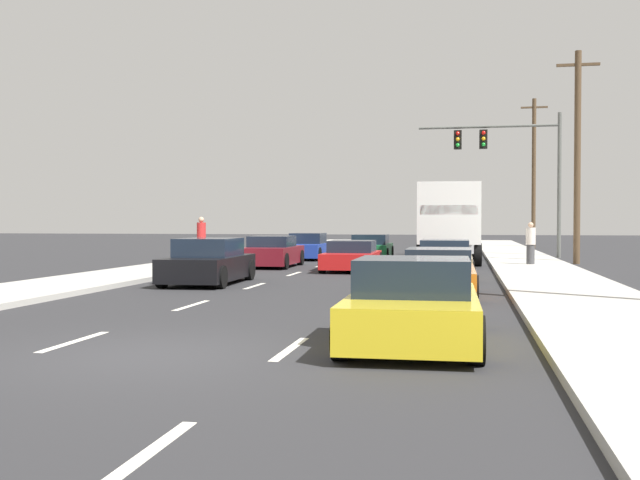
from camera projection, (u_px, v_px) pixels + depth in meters
name	position (u px, v px, depth m)	size (l,w,h in m)	color
ground_plane	(373.00, 261.00, 34.75)	(140.00, 140.00, 0.00)	#2B2B2D
sidewalk_right	(534.00, 268.00, 28.54)	(3.15, 80.00, 0.14)	#B2AFA8
sidewalk_left	(197.00, 264.00, 31.14)	(3.15, 80.00, 0.14)	#B2AFA8
lane_markings	(369.00, 263.00, 33.12)	(3.54, 57.00, 0.01)	silver
car_blue	(308.00, 247.00, 36.29)	(1.86, 4.42, 1.28)	#1E389E
car_maroon	(272.00, 253.00, 30.03)	(2.00, 4.08, 1.26)	maroon
car_black	(208.00, 263.00, 21.96)	(2.03, 4.24, 1.35)	black
car_green	(371.00, 248.00, 35.42)	(1.98, 4.30, 1.24)	#196B38
car_red	(352.00, 257.00, 27.75)	(2.03, 4.17, 1.13)	red
box_truck	(449.00, 218.00, 32.78)	(2.75, 8.90, 3.39)	white
car_tan	(445.00, 260.00, 24.20)	(1.82, 4.57, 1.26)	tan
car_orange	(439.00, 274.00, 18.22)	(1.86, 4.05, 1.19)	orange
car_yellow	(413.00, 305.00, 11.18)	(2.04, 4.27, 1.30)	yellow
traffic_signal_mast	(502.00, 152.00, 38.15)	(7.20, 0.69, 7.38)	#595B56
utility_pole_mid	(577.00, 155.00, 32.06)	(1.80, 0.28, 9.21)	brown
utility_pole_far	(534.00, 172.00, 51.27)	(1.80, 0.28, 10.33)	brown
pedestrian_near_corner	(201.00, 239.00, 31.56)	(0.38, 0.38, 1.90)	#3F3F42
pedestrian_mid_block	(531.00, 243.00, 29.65)	(0.38, 0.38, 1.67)	#3F3F42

